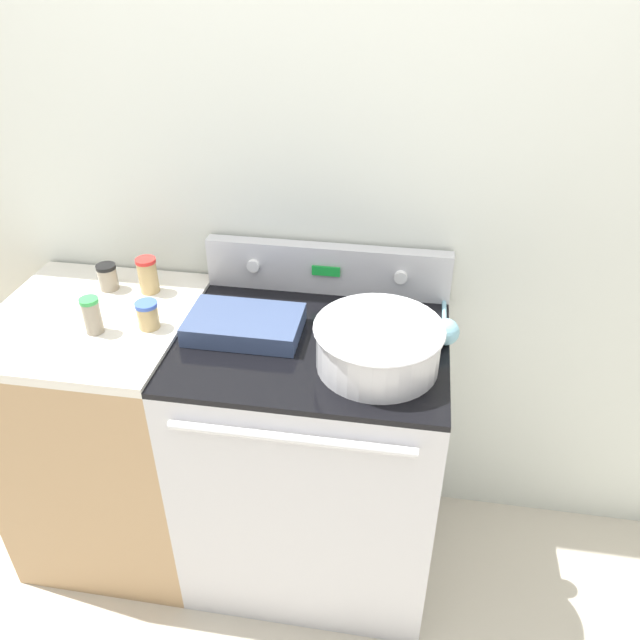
# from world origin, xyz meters

# --- Properties ---
(ground_plane) EXTENTS (12.00, 12.00, 0.00)m
(ground_plane) POSITION_xyz_m (0.00, 0.00, 0.00)
(ground_plane) COLOR beige
(kitchen_wall) EXTENTS (8.00, 0.05, 2.50)m
(kitchen_wall) POSITION_xyz_m (0.00, 0.66, 1.25)
(kitchen_wall) COLOR silver
(kitchen_wall) RESTS_ON ground_plane
(stove_range) EXTENTS (0.78, 0.65, 0.94)m
(stove_range) POSITION_xyz_m (0.00, 0.31, 0.47)
(stove_range) COLOR #BCBCC1
(stove_range) RESTS_ON ground_plane
(control_panel) EXTENTS (0.78, 0.07, 0.16)m
(control_panel) POSITION_xyz_m (0.00, 0.60, 1.02)
(control_panel) COLOR #BCBCC1
(control_panel) RESTS_ON stove_range
(side_counter) EXTENTS (0.60, 0.62, 0.95)m
(side_counter) POSITION_xyz_m (-0.69, 0.31, 0.47)
(side_counter) COLOR tan
(side_counter) RESTS_ON ground_plane
(mixing_bowl) EXTENTS (0.35, 0.35, 0.13)m
(mixing_bowl) POSITION_xyz_m (0.19, 0.22, 1.01)
(mixing_bowl) COLOR silver
(mixing_bowl) RESTS_ON stove_range
(casserole_dish) EXTENTS (0.33, 0.21, 0.06)m
(casserole_dish) POSITION_xyz_m (-0.20, 0.32, 0.97)
(casserole_dish) COLOR #38476B
(casserole_dish) RESTS_ON stove_range
(ladle) EXTENTS (0.08, 0.27, 0.08)m
(ladle) POSITION_xyz_m (0.38, 0.37, 0.97)
(ladle) COLOR #7AB2C6
(ladle) RESTS_ON stove_range
(spice_jar_blue_cap) EXTENTS (0.07, 0.07, 0.08)m
(spice_jar_blue_cap) POSITION_xyz_m (-0.48, 0.28, 0.99)
(spice_jar_blue_cap) COLOR tan
(spice_jar_blue_cap) RESTS_ON side_counter
(spice_jar_red_cap) EXTENTS (0.06, 0.06, 0.12)m
(spice_jar_red_cap) POSITION_xyz_m (-0.56, 0.48, 1.01)
(spice_jar_red_cap) COLOR tan
(spice_jar_red_cap) RESTS_ON side_counter
(spice_jar_green_cap) EXTENTS (0.05, 0.05, 0.11)m
(spice_jar_green_cap) POSITION_xyz_m (-0.63, 0.23, 1.00)
(spice_jar_green_cap) COLOR gray
(spice_jar_green_cap) RESTS_ON side_counter
(spice_jar_black_cap) EXTENTS (0.06, 0.06, 0.09)m
(spice_jar_black_cap) POSITION_xyz_m (-0.70, 0.48, 0.99)
(spice_jar_black_cap) COLOR gray
(spice_jar_black_cap) RESTS_ON side_counter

